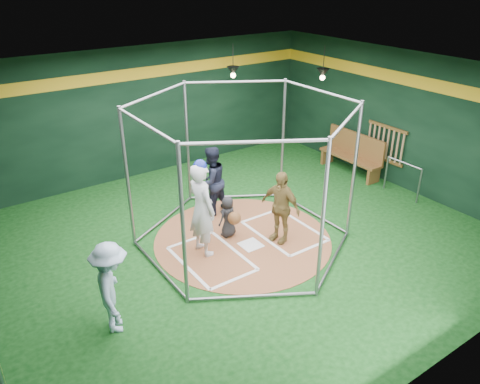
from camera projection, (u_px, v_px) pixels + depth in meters
room_shell at (243, 164)px, 9.33m from camera, size 10.10×9.10×3.53m
clay_disc at (243, 239)px, 10.09m from camera, size 3.80×3.80×0.01m
home_plate at (251, 245)px, 9.87m from camera, size 0.43×0.43×0.01m
batter_box_left at (211, 258)px, 9.42m from camera, size 1.17×1.77×0.01m
batter_box_right at (284, 231)px, 10.39m from camera, size 1.17×1.77×0.01m
batting_cage at (243, 176)px, 9.44m from camera, size 4.05×4.67×3.00m
bat_rack at (385, 143)px, 12.45m from camera, size 0.07×1.25×0.98m
pendant_lamp_near at (233, 71)px, 12.67m from camera, size 0.34×0.34×0.90m
pendant_lamp_far at (323, 73)px, 12.41m from camera, size 0.34×0.34×0.90m
batter_figure at (202, 208)px, 9.22m from camera, size 0.52×0.75×2.04m
visitor_leopard at (280, 207)px, 9.73m from camera, size 0.63×1.00×1.59m
catcher_figure at (229, 217)px, 10.00m from camera, size 0.51×0.59×0.93m
umpire at (211, 181)px, 10.80m from camera, size 0.89×0.75×1.65m
bystander_blue at (112, 288)px, 7.32m from camera, size 0.88×1.16×1.59m
dugout_bench at (353, 152)px, 13.12m from camera, size 0.46×1.98×1.15m
steel_railing at (403, 173)px, 11.75m from camera, size 0.05×1.06×0.92m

